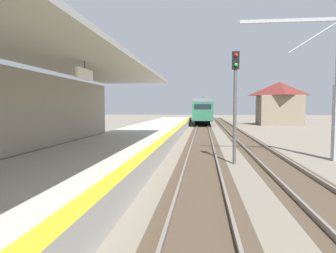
{
  "coord_description": "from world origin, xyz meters",
  "views": [
    {
      "loc": [
        1.94,
        3.63,
        2.66
      ],
      "look_at": [
        0.94,
        12.28,
        2.1
      ],
      "focal_mm": 32.42,
      "sensor_mm": 36.0,
      "label": 1
    }
  ],
  "objects_px": {
    "approaching_train": "(203,110)",
    "catenary_pylon_far_side": "(332,88)",
    "distant_trackside_house": "(279,103)",
    "rail_signal_post": "(235,96)"
  },
  "relations": [
    {
      "from": "approaching_train",
      "to": "distant_trackside_house",
      "type": "xyz_separation_m",
      "value": [
        11.3,
        -3.57,
        1.16
      ]
    },
    {
      "from": "approaching_train",
      "to": "rail_signal_post",
      "type": "distance_m",
      "value": 36.09
    },
    {
      "from": "distant_trackside_house",
      "to": "approaching_train",
      "type": "bearing_deg",
      "value": 162.48
    },
    {
      "from": "catenary_pylon_far_side",
      "to": "approaching_train",
      "type": "bearing_deg",
      "value": 100.34
    },
    {
      "from": "approaching_train",
      "to": "distant_trackside_house",
      "type": "bearing_deg",
      "value": -17.52
    },
    {
      "from": "catenary_pylon_far_side",
      "to": "distant_trackside_house",
      "type": "xyz_separation_m",
      "value": [
        4.98,
        31.05,
        -0.27
      ]
    },
    {
      "from": "approaching_train",
      "to": "catenary_pylon_far_side",
      "type": "bearing_deg",
      "value": -79.66
    },
    {
      "from": "catenary_pylon_far_side",
      "to": "distant_trackside_house",
      "type": "distance_m",
      "value": 31.45
    },
    {
      "from": "approaching_train",
      "to": "catenary_pylon_far_side",
      "type": "height_order",
      "value": "catenary_pylon_far_side"
    },
    {
      "from": "rail_signal_post",
      "to": "distant_trackside_house",
      "type": "height_order",
      "value": "distant_trackside_house"
    }
  ]
}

